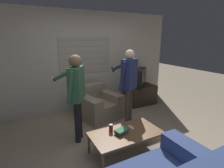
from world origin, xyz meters
TOP-DOWN VIEW (x-y plane):
  - ground_plane at (0.00, 0.00)m, footprint 16.00×16.00m
  - wall_back at (0.00, 2.03)m, footprint 5.20×0.08m
  - armchair_beige at (0.08, 1.33)m, footprint 1.05×1.06m
  - coffee_table at (-0.09, -0.22)m, footprint 1.16×0.64m
  - tv_stand at (1.51, 1.54)m, footprint 0.84×0.55m
  - tv at (1.51, 1.54)m, footprint 0.75×0.75m
  - person_left_standing at (-0.66, 0.54)m, footprint 0.55×0.75m
  - person_right_standing at (0.49, 0.61)m, footprint 0.50×0.80m
  - book_stack at (-0.17, -0.21)m, footprint 0.24×0.18m
  - soda_can at (-0.29, -0.08)m, footprint 0.07×0.07m
  - spare_remote at (0.06, -0.15)m, footprint 0.05×0.13m

SIDE VIEW (x-z plane):
  - ground_plane at x=0.00m, z-range 0.00..0.00m
  - tv_stand at x=1.51m, z-range 0.00..0.55m
  - armchair_beige at x=0.08m, z-range -0.08..0.67m
  - coffee_table at x=-0.09m, z-range 0.16..0.55m
  - spare_remote at x=0.06m, z-range 0.39..0.41m
  - book_stack at x=-0.17m, z-range 0.39..0.46m
  - soda_can at x=-0.29m, z-range 0.39..0.51m
  - tv at x=1.51m, z-range 0.55..1.04m
  - person_left_standing at x=-0.66m, z-range 0.22..1.83m
  - person_right_standing at x=0.49m, z-range 0.21..1.87m
  - wall_back at x=0.00m, z-range 0.00..2.55m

